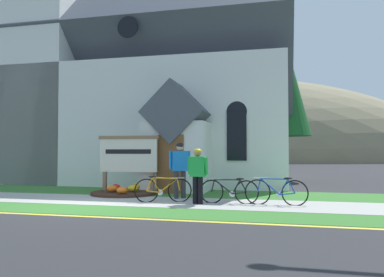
% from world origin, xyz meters
% --- Properties ---
extents(ground, '(140.00, 140.00, 0.00)m').
position_xyz_m(ground, '(0.00, 4.00, 0.00)').
color(ground, '#2B2B2D').
extents(sidewalk_slab, '(32.00, 2.30, 0.01)m').
position_xyz_m(sidewalk_slab, '(-0.95, 1.62, 0.01)').
color(sidewalk_slab, '#A8A59E').
rests_on(sidewalk_slab, ground).
extents(grass_verge, '(32.00, 1.56, 0.01)m').
position_xyz_m(grass_verge, '(-0.95, -0.31, 0.00)').
color(grass_verge, '#38722D').
rests_on(grass_verge, ground).
extents(church_lawn, '(24.00, 2.71, 0.01)m').
position_xyz_m(church_lawn, '(-0.95, 4.12, 0.00)').
color(church_lawn, '#38722D').
rests_on(church_lawn, ground).
extents(curb_paint_stripe, '(28.00, 0.16, 0.01)m').
position_xyz_m(curb_paint_stripe, '(-0.95, -1.24, 0.00)').
color(curb_paint_stripe, yellow).
rests_on(curb_paint_stripe, ground).
extents(church_building, '(13.46, 11.38, 14.63)m').
position_xyz_m(church_building, '(-1.45, 9.88, 5.16)').
color(church_building, white).
rests_on(church_building, ground).
extents(church_sign, '(2.26, 0.22, 2.07)m').
position_xyz_m(church_sign, '(-0.09, 3.55, 1.36)').
color(church_sign, '#7F6047').
rests_on(church_sign, ground).
extents(flower_bed, '(2.27, 2.27, 0.34)m').
position_xyz_m(flower_bed, '(-0.09, 3.16, 0.09)').
color(flower_bed, '#382319').
rests_on(flower_bed, ground).
extents(bicycle_orange, '(1.71, 0.08, 0.76)m').
position_xyz_m(bicycle_orange, '(3.80, 1.72, 0.36)').
color(bicycle_orange, black).
rests_on(bicycle_orange, ground).
extents(bicycle_silver, '(1.76, 0.10, 0.80)m').
position_xyz_m(bicycle_silver, '(5.13, 1.70, 0.38)').
color(bicycle_silver, black).
rests_on(bicycle_silver, ground).
extents(bicycle_red, '(1.62, 0.60, 0.80)m').
position_xyz_m(bicycle_red, '(1.84, 1.57, 0.37)').
color(bicycle_red, black).
rests_on(bicycle_red, ground).
extents(cyclist_in_orange_jersey, '(0.65, 0.41, 1.78)m').
position_xyz_m(cyclist_in_orange_jersey, '(2.11, 2.51, 1.06)').
color(cyclist_in_orange_jersey, '#2D2D33').
rests_on(cyclist_in_orange_jersey, ground).
extents(cyclist_in_red_jersey, '(0.62, 0.33, 1.59)m').
position_xyz_m(cyclist_in_red_jersey, '(2.95, 1.39, 0.92)').
color(cyclist_in_red_jersey, black).
rests_on(cyclist_in_red_jersey, ground).
extents(roadside_conifer, '(3.02, 3.02, 8.23)m').
position_xyz_m(roadside_conifer, '(5.22, 10.62, 5.23)').
color(roadside_conifer, '#3D2D1E').
rests_on(roadside_conifer, ground).
extents(distant_hill, '(77.67, 37.90, 27.94)m').
position_xyz_m(distant_hill, '(-8.63, 55.73, 0.00)').
color(distant_hill, '#847A5B').
rests_on(distant_hill, ground).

